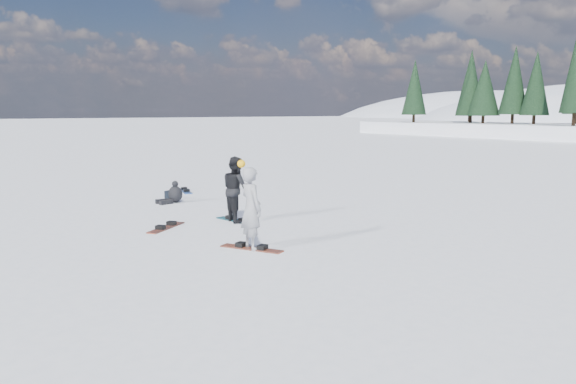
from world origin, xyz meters
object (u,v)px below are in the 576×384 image
at_px(snowboarder_man, 236,189).
at_px(snowboard_loose_b, 166,228).
at_px(gear_bag, 172,195).
at_px(snowboard_loose_c, 185,191).
at_px(seated_rider, 174,194).
at_px(snowboarder_woman, 251,208).

height_order(snowboarder_man, snowboard_loose_b, snowboarder_man).
xyz_separation_m(gear_bag, snowboard_loose_c, (-1.50, 1.23, -0.14)).
relative_size(seated_rider, snowboard_loose_b, 0.60).
bearing_deg(seated_rider, snowboard_loose_b, -33.93).
bearing_deg(seated_rider, gear_bag, 154.40).
bearing_deg(gear_bag, snowboard_loose_c, 140.66).
xyz_separation_m(snowboarder_man, seated_rider, (-3.97, -0.05, -0.63)).
bearing_deg(gear_bag, snowboarder_woman, -11.78).
xyz_separation_m(snowboarder_woman, seated_rider, (-6.91, 1.34, -0.65)).
bearing_deg(gear_bag, snowboard_loose_b, -26.56).
height_order(snowboard_loose_b, snowboard_loose_c, same).
relative_size(snowboard_loose_b, snowboard_loose_c, 1.00).
relative_size(snowboarder_man, gear_bag, 4.05).
height_order(seated_rider, snowboard_loose_b, seated_rider).
height_order(seated_rider, snowboard_loose_c, seated_rider).
height_order(snowboarder_man, gear_bag, snowboarder_man).
bearing_deg(snowboarder_woman, gear_bag, -7.00).
bearing_deg(snowboard_loose_c, gear_bag, -23.00).
xyz_separation_m(snowboarder_man, gear_bag, (-4.67, 0.20, -0.76)).
bearing_deg(snowboard_loose_b, snowboard_loose_c, -155.72).
height_order(gear_bag, snowboard_loose_b, gear_bag).
bearing_deg(snowboarder_man, seated_rider, 8.38).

